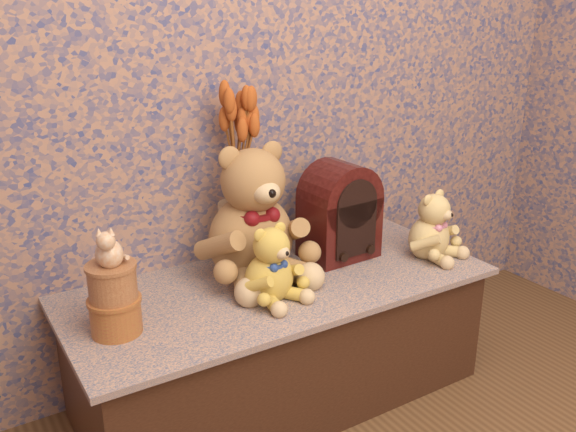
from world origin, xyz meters
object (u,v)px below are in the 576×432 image
teddy_medium (269,259)px  ceramic_vase (239,234)px  teddy_large (250,205)px  biscuit_tin_lower (116,316)px  teddy_small (430,222)px  cat_figurine (108,245)px  cathedral_radio (339,210)px

teddy_medium → ceramic_vase: teddy_medium is taller
teddy_large → biscuit_tin_lower: teddy_large is taller
teddy_medium → teddy_small: 0.65m
teddy_large → ceramic_vase: bearing=92.8°
teddy_small → cat_figurine: 1.11m
teddy_small → ceramic_vase: teddy_small is taller
teddy_large → biscuit_tin_lower: 0.55m
ceramic_vase → biscuit_tin_lower: bearing=-154.9°
teddy_large → teddy_medium: (-0.04, -0.19, -0.11)m
biscuit_tin_lower → ceramic_vase: bearing=25.1°
teddy_medium → cathedral_radio: 0.41m
teddy_large → ceramic_vase: teddy_large is taller
cathedral_radio → cat_figurine: cathedral_radio is taller
cathedral_radio → biscuit_tin_lower: 0.85m
teddy_large → teddy_small: size_ratio=1.86×
cathedral_radio → biscuit_tin_lower: (-0.83, -0.12, -0.12)m
teddy_large → cathedral_radio: teddy_large is taller
teddy_medium → biscuit_tin_lower: (-0.46, 0.04, -0.08)m
teddy_small → biscuit_tin_lower: bearing=160.0°
teddy_large → cathedral_radio: bearing=-4.6°
teddy_medium → cathedral_radio: (0.37, 0.16, 0.04)m
biscuit_tin_lower → cat_figurine: cat_figurine is taller
teddy_medium → cathedral_radio: bearing=9.9°
ceramic_vase → cat_figurine: cat_figurine is taller
teddy_small → cat_figurine: (-1.10, 0.05, 0.13)m
teddy_small → cat_figurine: bearing=160.0°
teddy_large → teddy_medium: size_ratio=1.86×
teddy_large → cat_figurine: (-0.50, -0.15, 0.02)m
cat_figurine → teddy_medium: bearing=19.9°
teddy_large → ceramic_vase: 0.15m
biscuit_tin_lower → teddy_medium: bearing=-5.0°
teddy_small → teddy_medium: bearing=161.7°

